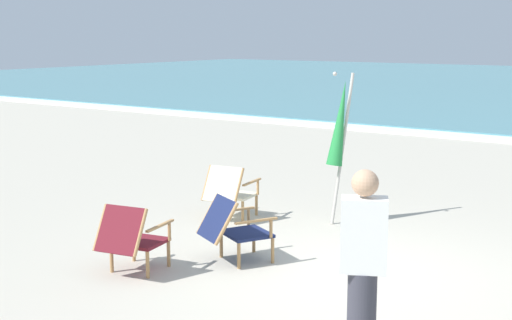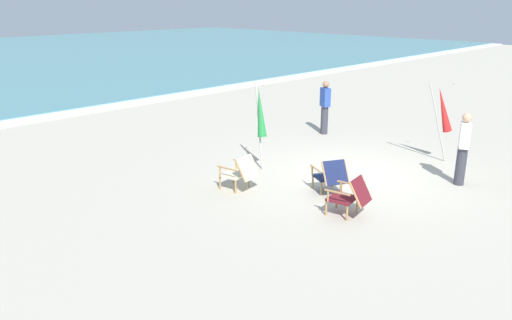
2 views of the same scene
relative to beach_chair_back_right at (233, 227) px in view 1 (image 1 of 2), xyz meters
name	(u,v)px [view 1 (image 1 of 2)]	position (x,y,z in m)	size (l,w,h in m)	color
ground_plane	(352,275)	(1.32, 0.38, -0.42)	(80.00, 80.00, 0.00)	#B7AF9E
beach_chair_back_right	(233,227)	(0.00, 0.00, 0.00)	(0.86, 0.95, 0.78)	#19234C
beach_chair_mid_center	(229,190)	(-1.19, 1.52, 0.00)	(0.68, 0.83, 0.78)	beige
beach_chair_front_right	(131,237)	(-0.67, -0.96, 0.00)	(0.70, 0.84, 0.78)	maroon
umbrella_furled_green	(340,125)	(0.16, 2.23, 0.95)	(0.33, 0.48, 2.10)	#B7B2A8
person_by_waterline	(363,274)	(2.48, -1.72, 0.42)	(0.39, 0.33, 1.63)	#383842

